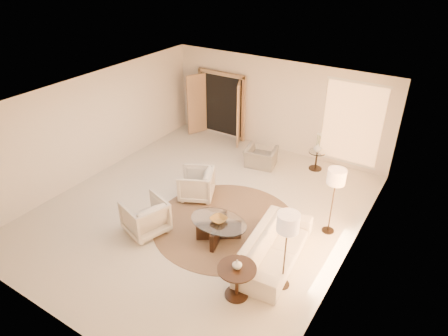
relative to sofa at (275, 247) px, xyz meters
The scene contains 18 objects.
room 2.59m from the sofa, 164.42° to the left, with size 7.04×8.04×2.83m.
windows_right 1.71m from the sofa, 32.11° to the left, with size 0.10×6.40×2.40m, color #FFB266, non-canonical shape.
window_back_corner 4.69m from the sofa, 89.73° to the left, with size 1.70×0.10×2.40m, color #FFB266, non-canonical shape.
curtains_right 2.20m from the sofa, 55.55° to the left, with size 0.06×5.20×2.60m, color #CDAD8B, non-canonical shape.
french_doors 6.15m from the sofa, 133.17° to the left, with size 1.95×0.66×2.16m.
area_rug 1.59m from the sofa, 162.35° to the left, with size 3.39×3.39×0.01m, color #422D20.
sofa is the anchor object (origin of this frame).
armchair_left 2.89m from the sofa, 159.24° to the left, with size 0.82×0.77×0.85m, color beige.
armchair_right 2.94m from the sofa, 166.22° to the right, with size 0.85×0.80×0.88m, color beige.
accent_chair 3.94m from the sofa, 121.93° to the left, with size 0.87×0.57×0.76m, color gray.
coffee_table 1.33m from the sofa, behind, with size 1.67×1.67×0.48m.
end_table 1.25m from the sofa, 97.79° to the right, with size 0.71×0.71×0.67m.
side_table 4.09m from the sofa, 99.32° to the left, with size 0.48×0.48×0.56m.
floor_lamp_near 1.91m from the sofa, 67.31° to the left, with size 0.39×0.39×1.60m.
floor_lamp_far 1.28m from the sofa, 51.65° to the right, with size 0.40×0.40×1.66m.
bowl 1.34m from the sofa, behind, with size 0.35×0.35×0.09m, color brown.
end_vase 1.31m from the sofa, 97.79° to the right, with size 0.18×0.18×0.19m, color silver.
side_vase 4.10m from the sofa, 99.32° to the left, with size 0.24×0.24×0.25m, color silver.
Camera 1 is at (4.73, -6.44, 5.72)m, focal length 32.00 mm.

